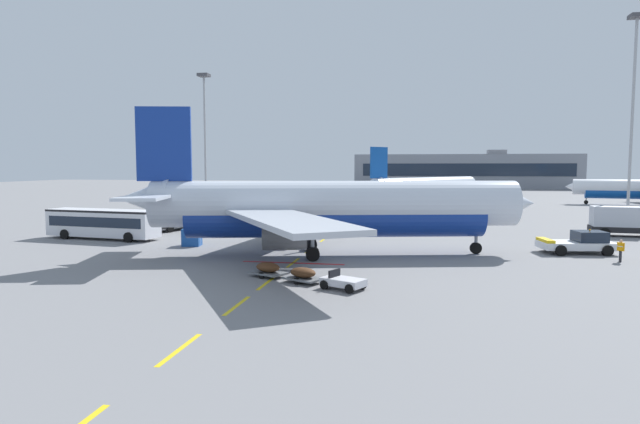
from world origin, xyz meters
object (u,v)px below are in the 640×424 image
(apron_shuttle_bus, at_px, (103,222))
(catering_truck, at_px, (624,221))
(airliner_mid_left, at_px, (424,188))
(apron_light_mast_far, at_px, (633,96))
(pushback_tug, at_px, (579,243))
(fuel_service_truck, at_px, (176,216))
(uld_cargo_container, at_px, (192,237))
(ground_crew_worker, at_px, (621,249))
(airliner_foreground, at_px, (329,208))
(baggage_train, at_px, (303,275))
(apron_light_mast_near, at_px, (205,125))

(apron_shuttle_bus, xyz_separation_m, catering_truck, (52.93, 12.07, -0.10))
(apron_shuttle_bus, distance_m, catering_truck, 54.29)
(airliner_mid_left, xyz_separation_m, apron_light_mast_far, (25.64, -23.94, 12.86))
(apron_shuttle_bus, bearing_deg, pushback_tug, -0.91)
(apron_shuttle_bus, bearing_deg, airliner_mid_left, 56.87)
(catering_truck, distance_m, fuel_service_truck, 49.21)
(apron_shuttle_bus, distance_m, uld_cargo_container, 11.21)
(airliner_mid_left, relative_size, fuel_service_truck, 3.57)
(uld_cargo_container, bearing_deg, catering_truck, 19.37)
(ground_crew_worker, relative_size, apron_light_mast_far, 0.07)
(fuel_service_truck, height_order, apron_light_mast_far, apron_light_mast_far)
(apron_shuttle_bus, bearing_deg, airliner_foreground, -12.89)
(pushback_tug, xyz_separation_m, airliner_mid_left, (-12.71, 50.36, 2.51))
(airliner_mid_left, height_order, apron_light_mast_far, apron_light_mast_far)
(catering_truck, bearing_deg, ground_crew_worker, -109.42)
(baggage_train, bearing_deg, airliner_foreground, 91.10)
(apron_light_mast_far, bearing_deg, airliner_mid_left, 136.97)
(airliner_mid_left, distance_m, fuel_service_truck, 50.07)
(baggage_train, bearing_deg, apron_light_mast_near, 118.22)
(airliner_mid_left, bearing_deg, catering_truck, -61.35)
(catering_truck, relative_size, fuel_service_truck, 0.97)
(ground_crew_worker, height_order, uld_cargo_container, ground_crew_worker)
(airliner_mid_left, height_order, catering_truck, airliner_mid_left)
(airliner_mid_left, distance_m, apron_light_mast_far, 37.36)
(airliner_mid_left, bearing_deg, ground_crew_worker, -74.89)
(apron_shuttle_bus, distance_m, apron_light_mast_far, 65.12)
(baggage_train, xyz_separation_m, ground_crew_worker, (22.60, 11.77, 0.48))
(fuel_service_truck, relative_size, apron_light_mast_far, 0.28)
(catering_truck, height_order, fuel_service_truck, same)
(airliner_foreground, distance_m, fuel_service_truck, 24.90)
(airliner_mid_left, xyz_separation_m, uld_cargo_container, (-21.57, -52.37, -2.61))
(uld_cargo_container, bearing_deg, apron_light_mast_near, 110.71)
(airliner_foreground, distance_m, apron_shuttle_bus, 24.97)
(airliner_foreground, bearing_deg, uld_cargo_container, 168.13)
(pushback_tug, bearing_deg, catering_truck, 58.55)
(baggage_train, bearing_deg, ground_crew_worker, 27.50)
(baggage_train, relative_size, ground_crew_worker, 4.77)
(apron_shuttle_bus, height_order, catering_truck, catering_truck)
(apron_shuttle_bus, bearing_deg, apron_light_mast_near, 96.44)
(fuel_service_truck, distance_m, apron_light_mast_near, 32.12)
(uld_cargo_container, xyz_separation_m, apron_light_mast_near, (-15.00, 39.68, 13.52))
(fuel_service_truck, bearing_deg, ground_crew_worker, -16.95)
(apron_shuttle_bus, bearing_deg, apron_light_mast_far, 23.88)
(pushback_tug, height_order, apron_shuttle_bus, apron_shuttle_bus)
(pushback_tug, distance_m, apron_light_mast_far, 33.19)
(fuel_service_truck, bearing_deg, baggage_train, -50.43)
(baggage_train, height_order, uld_cargo_container, uld_cargo_container)
(baggage_train, bearing_deg, airliner_mid_left, 83.13)
(airliner_foreground, xyz_separation_m, apron_shuttle_bus, (-24.24, 5.55, -2.20))
(airliner_mid_left, relative_size, catering_truck, 3.68)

